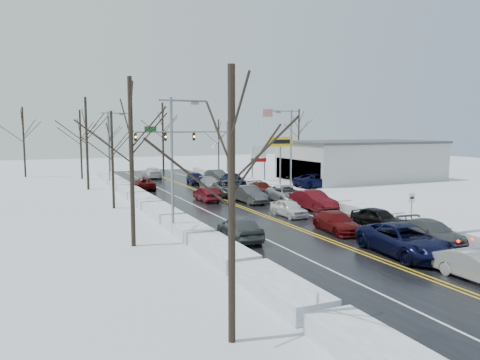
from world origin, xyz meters
name	(u,v)px	position (x,y,z in m)	size (l,w,h in m)	color
ground	(261,215)	(0.00, 0.00, 0.00)	(160.00, 160.00, 0.00)	silver
road_surface	(251,211)	(0.00, 2.00, 0.01)	(14.00, 84.00, 0.01)	black
snow_bank_left	(164,218)	(-7.60, 2.00, 0.00)	(1.93, 72.00, 0.76)	white
snow_bank_right	(326,205)	(7.60, 2.00, 0.00)	(1.93, 72.00, 0.76)	white
traffic_signal_mast	(193,139)	(3.45, 27.99, 5.48)	(13.28, 0.39, 8.00)	slate
tires_plus_sign	(281,145)	(10.50, 15.99, 4.99)	(3.20, 0.34, 6.00)	slate
used_vehicles_sign	(259,156)	(10.50, 22.00, 3.32)	(2.20, 0.22, 4.65)	slate
speed_limit_sign	(412,203)	(8.20, -8.00, 1.63)	(0.55, 0.09, 2.35)	slate
flagpole	(263,135)	(15.17, 30.00, 5.93)	(1.87, 1.20, 10.00)	silver
dealership_building	(360,160)	(23.98, 18.00, 2.66)	(20.40, 12.40, 5.30)	#B0AFAB
streetlight_ne	(289,144)	(8.30, 10.00, 5.31)	(3.20, 0.25, 9.00)	slate
streetlight_sw	(175,154)	(-8.30, -4.00, 5.31)	(3.20, 0.25, 9.00)	slate
streetlight_nw	(110,142)	(-8.30, 24.00, 5.31)	(3.20, 0.25, 9.00)	slate
tree_left_a	(231,151)	(-11.00, -20.00, 6.29)	(3.60, 3.60, 9.00)	#2D231C
tree_left_b	(131,129)	(-11.50, -6.00, 6.99)	(4.00, 4.00, 10.00)	#2D231C
tree_left_c	(112,141)	(-10.50, 8.00, 5.94)	(3.40, 3.40, 8.50)	#2D231C
tree_left_d	(86,125)	(-11.20, 22.00, 7.33)	(4.20, 4.20, 10.50)	#2D231C
tree_left_e	(80,131)	(-10.80, 34.00, 6.64)	(3.80, 3.80, 9.50)	#2D231C
tree_far_a	(23,128)	(-18.00, 40.00, 6.99)	(4.00, 4.00, 10.00)	#2D231C
tree_far_b	(109,133)	(-6.00, 41.00, 6.29)	(3.60, 3.60, 9.00)	#2D231C
tree_far_c	(163,124)	(2.00, 39.00, 7.68)	(4.40, 4.40, 11.00)	#2D231C
tree_far_d	(219,135)	(12.00, 40.50, 5.94)	(3.40, 3.40, 8.50)	#2D231C
tree_far_e	(299,126)	(28.00, 41.00, 7.33)	(4.20, 4.20, 10.50)	#2D231C
queued_car_1	(478,281)	(1.75, -18.94, 0.00)	(1.45, 4.17, 1.37)	#A0A3A8
queued_car_2	(404,255)	(1.85, -14.15, 0.00)	(2.84, 6.16, 1.71)	black
queued_car_3	(337,232)	(1.87, -7.77, 0.00)	(1.89, 4.65, 1.35)	#530B0B
queued_car_4	(289,216)	(1.72, -1.53, 0.00)	(1.58, 3.92, 1.33)	white
queued_car_5	(249,203)	(1.71, 6.06, 0.00)	(1.69, 4.84, 1.59)	#3A3C3F
queued_car_6	(229,195)	(1.78, 11.23, 0.00)	(2.58, 5.58, 1.55)	#383A3D
queued_car_7	(210,189)	(1.78, 16.87, 0.00)	(1.89, 4.64, 1.35)	#999CA1
queued_car_8	(196,184)	(1.78, 22.19, 0.00)	(1.78, 4.43, 1.51)	black
queued_car_11	(431,244)	(5.26, -12.78, 0.00)	(1.98, 4.86, 1.41)	#434648
queued_car_12	(378,229)	(5.17, -8.07, 0.00)	(1.74, 4.34, 1.48)	black
queued_car_13	(313,210)	(5.07, 0.19, 0.00)	(1.76, 5.06, 1.67)	#550B12
queued_car_14	(288,202)	(5.10, 4.63, 0.00)	(2.66, 5.76, 1.60)	gray
queued_car_15	(262,195)	(5.09, 10.17, 0.00)	(1.87, 4.61, 1.34)	#440D09
queued_car_16	(233,187)	(5.11, 17.94, 0.00)	(2.01, 5.00, 1.70)	black
queued_car_17	(217,181)	(5.25, 23.71, 0.00)	(1.63, 4.67, 1.54)	#3E4144
oncoming_car_0	(207,201)	(-1.65, 8.53, 0.00)	(1.46, 4.17, 1.38)	#4D0A11
oncoming_car_1	(144,190)	(-5.43, 19.38, 0.00)	(2.33, 5.06, 1.41)	#4A090A
oncoming_car_2	(152,178)	(-1.71, 31.10, 0.00)	(2.14, 5.27, 1.53)	silver
oncoming_car_3	(240,240)	(-5.08, -7.18, 0.00)	(1.91, 4.74, 1.61)	#464A4C
parked_car_0	(317,187)	(14.05, 13.42, 0.00)	(2.69, 5.83, 1.62)	black
parked_car_1	(325,183)	(17.11, 16.25, 0.00)	(2.12, 5.21, 1.51)	#3E4143
parked_car_2	(288,180)	(14.92, 21.78, 0.00)	(1.60, 3.98, 1.36)	black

